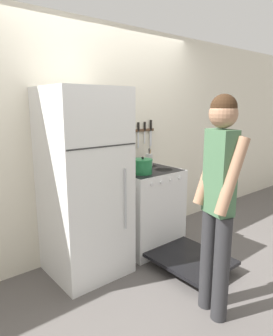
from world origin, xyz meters
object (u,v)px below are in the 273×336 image
dutch_oven_pot (143,166)px  tea_kettle (129,164)px  stove_range (148,210)px  person (218,196)px  utensil_jar (149,159)px  refrigerator (84,184)px

dutch_oven_pot → tea_kettle: tea_kettle is taller
stove_range → person: bearing=-106.8°
stove_range → person: person is taller
stove_range → utensil_jar: size_ratio=5.32×
stove_range → tea_kettle: 0.59m
utensil_jar → refrigerator: bearing=-170.8°
stove_range → tea_kettle: (-0.15, 0.17, 0.54)m
refrigerator → person: 1.30m
tea_kettle → person: size_ratio=0.13×
stove_range → person: size_ratio=0.81×
tea_kettle → dutch_oven_pot: bearing=-92.8°
dutch_oven_pot → utensil_jar: utensil_jar is taller
refrigerator → person: bearing=-69.6°
tea_kettle → stove_range: bearing=-48.9°
refrigerator → dutch_oven_pot: refrigerator is taller
refrigerator → utensil_jar: (1.00, 0.16, 0.10)m
dutch_oven_pot → utensil_jar: (0.34, 0.27, -0.00)m
stove_range → dutch_oven_pot: size_ratio=5.43×
dutch_oven_pot → tea_kettle: (0.01, 0.26, -0.01)m
dutch_oven_pot → utensil_jar: 0.43m
tea_kettle → person: (-0.22, -1.37, -0.01)m
utensil_jar → person: bearing=-111.5°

